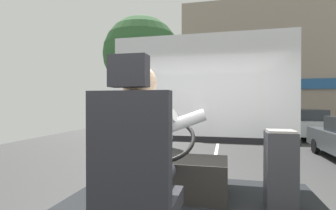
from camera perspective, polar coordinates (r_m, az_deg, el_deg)
ground at (r=10.75m, az=11.24°, el=-9.11°), size 18.00×44.00×0.06m
driver_seat at (r=1.59m, az=-7.48°, el=-16.99°), size 0.48×0.48×1.28m
bus_driver at (r=1.64m, az=-6.13°, el=-8.99°), size 0.81×0.58×0.83m
steering_console at (r=2.82m, az=1.74°, el=-15.65°), size 1.10×1.05×0.86m
fare_box at (r=2.66m, az=24.28°, el=-13.34°), size 0.27×0.26×0.75m
windshield_panel at (r=3.43m, az=7.38°, el=1.16°), size 2.50×0.08×1.48m
street_tree at (r=11.18m, az=-6.06°, el=11.29°), size 3.30×3.30×5.52m
shop_building at (r=18.89m, az=24.65°, el=7.69°), size 13.18×4.47×8.26m
parked_car_silver at (r=14.33m, az=28.20°, el=-3.64°), size 2.02×4.11×1.44m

